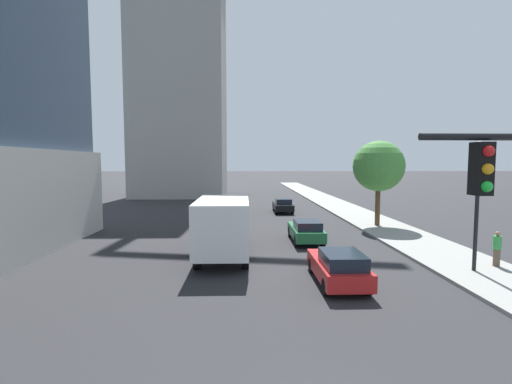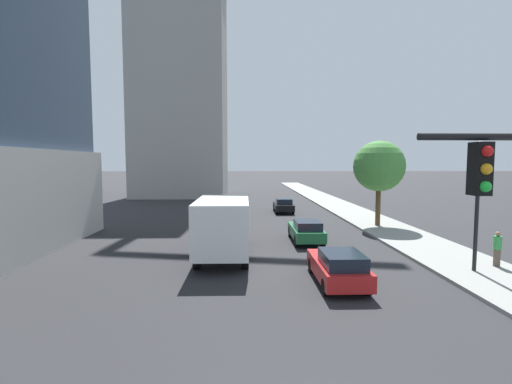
% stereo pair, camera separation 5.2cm
% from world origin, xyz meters
% --- Properties ---
extents(sidewalk, '(4.02, 120.00, 0.15)m').
position_xyz_m(sidewalk, '(8.66, 20.00, 0.07)').
color(sidewalk, gray).
rests_on(sidewalk, ground).
extents(construction_building, '(25.44, 14.25, 45.05)m').
position_xyz_m(construction_building, '(-10.62, 49.65, 18.87)').
color(construction_building, '#9E9B93').
rests_on(construction_building, ground).
extents(street_lamp, '(0.44, 0.44, 5.54)m').
position_xyz_m(street_lamp, '(8.34, 10.52, 3.80)').
color(street_lamp, black).
rests_on(street_lamp, sidewalk).
extents(street_tree, '(3.72, 3.72, 6.24)m').
position_xyz_m(street_tree, '(8.30, 21.97, 4.51)').
color(street_tree, brown).
rests_on(street_tree, sidewalk).
extents(car_white, '(1.90, 4.51, 1.46)m').
position_xyz_m(car_white, '(-2.60, 29.17, 0.75)').
color(car_white, silver).
rests_on(car_white, ground).
extents(car_red, '(1.75, 4.09, 1.40)m').
position_xyz_m(car_red, '(2.15, 9.39, 0.70)').
color(car_red, red).
rests_on(car_red, ground).
extents(car_black, '(1.73, 4.10, 1.38)m').
position_xyz_m(car_black, '(2.15, 30.23, 0.69)').
color(car_black, black).
rests_on(car_black, ground).
extents(car_green, '(1.72, 4.19, 1.38)m').
position_xyz_m(car_green, '(2.15, 17.06, 0.70)').
color(car_green, '#1E6638').
rests_on(car_green, ground).
extents(box_truck, '(2.47, 7.52, 3.01)m').
position_xyz_m(box_truck, '(-2.60, 13.90, 1.72)').
color(box_truck, '#B21E1E').
rests_on(box_truck, ground).
extents(pedestrian_green_shirt, '(0.34, 0.34, 1.57)m').
position_xyz_m(pedestrian_green_shirt, '(9.76, 11.16, 0.95)').
color(pedestrian_green_shirt, brown).
rests_on(pedestrian_green_shirt, sidewalk).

